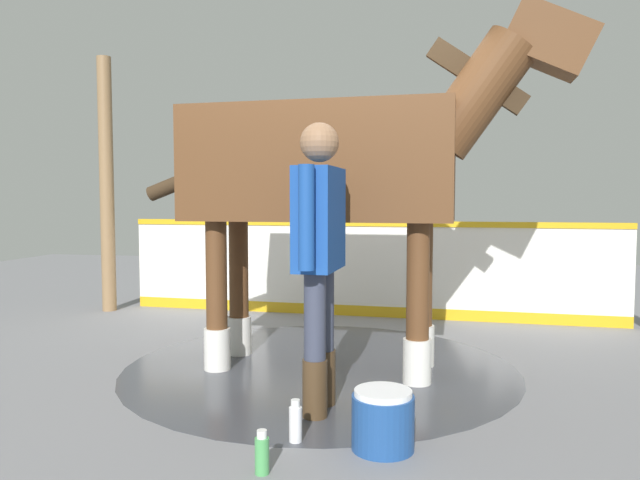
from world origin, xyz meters
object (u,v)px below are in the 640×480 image
object	(u,v)px
bottle_spray	(262,454)
bottle_shampoo	(295,422)
wash_bucket	(383,420)
horse	(337,170)
handler	(319,245)

from	to	relation	value
bottle_spray	bottle_shampoo	bearing A→B (deg)	169.53
wash_bucket	bottle_spray	size ratio (longest dim) A/B	1.55
bottle_shampoo	horse	bearing A→B (deg)	-179.89
wash_bucket	bottle_spray	bearing A→B (deg)	-54.52
bottle_shampoo	handler	bearing A→B (deg)	175.67
bottle_shampoo	wash_bucket	bearing A→B (deg)	89.30
handler	bottle_shampoo	bearing A→B (deg)	88.66
horse	wash_bucket	xyz separation A→B (m)	(1.41, 0.47, -1.36)
wash_bucket	bottle_spray	xyz separation A→B (m)	(0.38, -0.54, -0.06)
horse	handler	xyz separation A→B (m)	(0.91, 0.04, -0.49)
handler	bottle_shampoo	distance (m)	1.04
handler	bottle_spray	bearing A→B (deg)	85.93
horse	wash_bucket	world-z (taller)	horse
horse	bottle_spray	bearing A→B (deg)	-89.58
handler	wash_bucket	size ratio (longest dim) A/B	5.38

